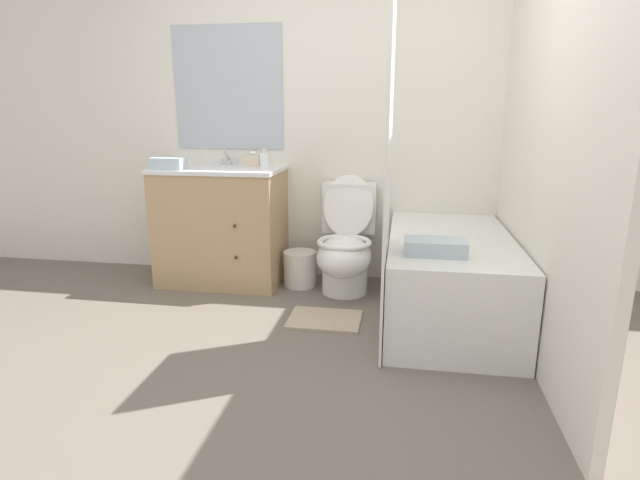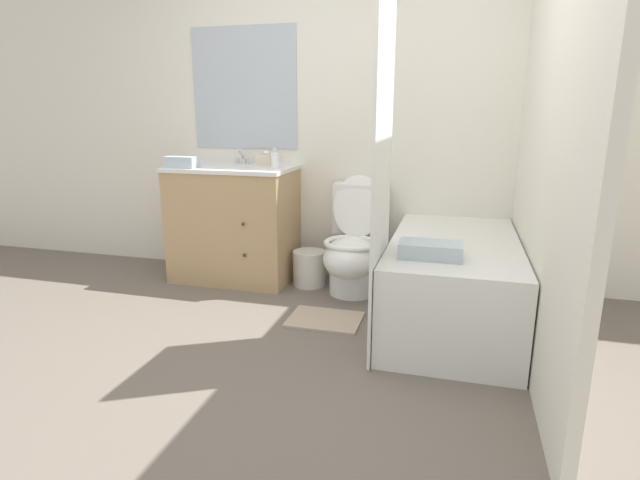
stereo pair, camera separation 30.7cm
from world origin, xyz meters
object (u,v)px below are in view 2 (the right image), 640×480
(hand_towel_folded, at_px, (182,162))
(bath_towel_folded, at_px, (431,250))
(bathtub, at_px, (452,281))
(soap_dispenser, at_px, (275,159))
(bath_mat, at_px, (325,320))
(toilet, at_px, (354,248))
(wastebasket, at_px, (309,268))
(vanity_cabinet, at_px, (235,222))
(tissue_box, at_px, (266,159))
(sink_faucet, at_px, (243,159))

(hand_towel_folded, distance_m, bath_towel_folded, 2.03)
(hand_towel_folded, relative_size, bath_towel_folded, 0.71)
(bathtub, height_order, bath_towel_folded, bath_towel_folded)
(soap_dispenser, bearing_deg, bath_mat, -48.84)
(toilet, xyz_separation_m, soap_dispenser, (-0.62, 0.05, 0.62))
(wastebasket, relative_size, hand_towel_folded, 1.14)
(toilet, height_order, hand_towel_folded, hand_towel_folded)
(vanity_cabinet, bearing_deg, bath_mat, -35.20)
(wastebasket, height_order, soap_dispenser, soap_dispenser)
(tissue_box, relative_size, soap_dispenser, 0.86)
(vanity_cabinet, relative_size, tissue_box, 7.57)
(sink_faucet, bearing_deg, tissue_box, -16.90)
(soap_dispenser, distance_m, bath_towel_folded, 1.53)
(vanity_cabinet, xyz_separation_m, bath_mat, (0.91, -0.64, -0.45))
(toilet, distance_m, tissue_box, 0.99)
(wastebasket, xyz_separation_m, tissue_box, (-0.39, 0.15, 0.81))
(sink_faucet, height_order, bath_towel_folded, sink_faucet)
(toilet, bearing_deg, soap_dispenser, 175.27)
(vanity_cabinet, bearing_deg, tissue_box, 32.24)
(bathtub, xyz_separation_m, wastebasket, (-1.07, 0.44, -0.14))
(vanity_cabinet, height_order, tissue_box, tissue_box)
(bath_towel_folded, bearing_deg, toilet, 125.88)
(tissue_box, distance_m, bath_mat, 1.40)
(bath_towel_folded, xyz_separation_m, bath_mat, (-0.65, 0.23, -0.58))
(vanity_cabinet, height_order, toilet, vanity_cabinet)
(bathtub, relative_size, hand_towel_folded, 6.20)
(sink_faucet, xyz_separation_m, wastebasket, (0.62, -0.22, -0.80))
(soap_dispenser, height_order, hand_towel_folded, soap_dispenser)
(bathtub, xyz_separation_m, bath_towel_folded, (-0.12, -0.43, 0.31))
(toilet, height_order, bathtub, toilet)
(bath_towel_folded, bearing_deg, tissue_box, 142.83)
(hand_towel_folded, bearing_deg, sink_faucet, 51.94)
(bathtub, bearing_deg, hand_towel_folded, 172.68)
(soap_dispenser, bearing_deg, hand_towel_folded, -165.03)
(vanity_cabinet, relative_size, bath_towel_folded, 2.81)
(bathtub, relative_size, bath_mat, 3.17)
(toilet, xyz_separation_m, tissue_box, (-0.75, 0.20, 0.61))
(wastebasket, bearing_deg, sink_faucet, 160.75)
(wastebasket, bearing_deg, bathtub, -22.44)
(soap_dispenser, relative_size, hand_towel_folded, 0.61)
(soap_dispenser, relative_size, bath_towel_folded, 0.43)
(tissue_box, bearing_deg, bath_towel_folded, -37.17)
(vanity_cabinet, xyz_separation_m, sink_faucet, (-0.00, 0.21, 0.47))
(vanity_cabinet, height_order, hand_towel_folded, hand_towel_folded)
(toilet, height_order, bath_towel_folded, toilet)
(bath_mat, bearing_deg, sink_faucet, 136.93)
(bathtub, relative_size, bath_towel_folded, 4.37)
(sink_faucet, distance_m, toilet, 1.17)
(vanity_cabinet, height_order, soap_dispenser, soap_dispenser)
(soap_dispenser, bearing_deg, bath_towel_folded, -35.64)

